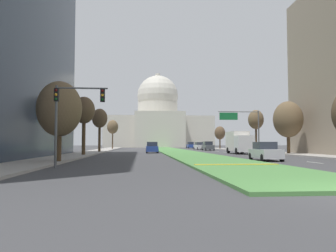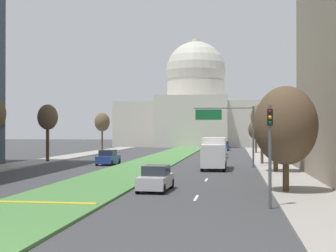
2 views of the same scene
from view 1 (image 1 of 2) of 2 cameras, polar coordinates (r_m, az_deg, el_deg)
ground_plane at (r=64.34m, az=0.71°, el=-4.40°), size 260.00×260.00×0.00m
grass_median at (r=58.88m, az=1.23°, el=-4.46°), size 6.15×98.77×0.14m
median_curb_nose at (r=21.53m, az=12.04°, el=-6.68°), size 5.54×0.50×0.04m
lane_dashes_right at (r=53.30m, az=10.18°, el=-4.63°), size 0.16×55.63×0.01m
sidewalk_left at (r=53.64m, az=-13.28°, el=-4.51°), size 4.00×98.77×0.15m
sidewalk_right at (r=56.81m, az=16.12°, el=-4.39°), size 4.00×98.77×0.15m
capitol_building at (r=118.58m, az=-1.83°, el=0.69°), size 37.59×28.24×27.37m
traffic_light_near_left at (r=21.28m, az=-17.02°, el=3.14°), size 3.34×0.35×5.20m
overhead_guide_sign at (r=50.24m, az=13.21°, el=0.63°), size 6.36×0.20×6.50m
street_tree_left_near at (r=26.43m, az=-18.72°, el=2.86°), size 3.44×3.44×6.37m
street_tree_left_mid at (r=40.22m, az=-14.69°, el=2.58°), size 2.61×2.61×7.16m
street_tree_right_mid at (r=46.13m, az=20.53°, el=1.09°), size 3.90×3.90×7.17m
street_tree_left_far at (r=53.19m, az=-12.04°, el=1.23°), size 2.49×2.49×7.11m
street_tree_right_far at (r=55.45m, az=15.33°, el=1.04°), size 2.56×2.56×7.04m
street_tree_left_distant at (r=77.56m, az=-9.80°, el=-0.18°), size 2.63×2.63×7.01m
street_tree_right_distant at (r=80.91m, az=9.19°, el=-1.24°), size 2.62×2.62×5.67m
sedan_lead_stopped at (r=29.54m, az=16.89°, el=-4.41°), size 1.96×4.17×1.65m
sedan_midblock at (r=49.79m, az=-2.85°, el=-3.88°), size 1.93×4.35×1.71m
sedan_distant at (r=66.93m, az=7.10°, el=-3.58°), size 1.92×4.65×1.85m
sedan_far_horizon at (r=76.07m, az=5.57°, el=-3.55°), size 2.13×4.66×1.74m
sedan_very_far at (r=91.48m, az=4.02°, el=-3.45°), size 1.85×4.49×1.81m
box_truck_delivery at (r=46.93m, az=12.51°, el=-2.80°), size 2.40×6.40×3.20m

